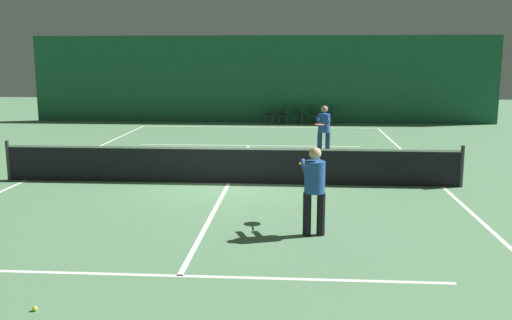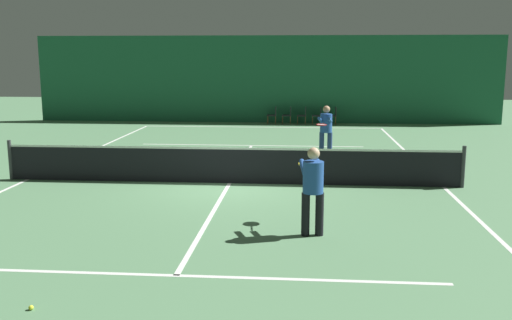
{
  "view_description": "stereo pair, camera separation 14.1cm",
  "coord_description": "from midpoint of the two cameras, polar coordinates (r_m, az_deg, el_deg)",
  "views": [
    {
      "loc": [
        1.75,
        -14.5,
        3.31
      ],
      "look_at": [
        0.84,
        -1.74,
        0.95
      ],
      "focal_mm": 40.0,
      "sensor_mm": 36.0,
      "label": 1
    },
    {
      "loc": [
        1.89,
        -14.49,
        3.31
      ],
      "look_at": [
        0.84,
        -1.74,
        0.95
      ],
      "focal_mm": 40.0,
      "sensor_mm": 36.0,
      "label": 2
    }
  ],
  "objects": [
    {
      "name": "courtside_chair_3",
      "position": [
        27.98,
        6.38,
        4.57
      ],
      "size": [
        0.44,
        0.44,
        0.84
      ],
      "rotation": [
        0.0,
        0.0,
        -1.57
      ],
      "color": "brown",
      "rests_on": "ground"
    },
    {
      "name": "ground_plane",
      "position": [
        14.98,
        -2.38,
        -2.34
      ],
      "size": [
        60.0,
        60.0,
        0.0
      ],
      "primitive_type": "plane",
      "color": "#56845B"
    },
    {
      "name": "player_near",
      "position": [
        10.57,
        6.07,
        -2.42
      ],
      "size": [
        0.53,
        1.38,
        1.66
      ],
      "rotation": [
        0.0,
        0.0,
        1.7
      ],
      "color": "black",
      "rests_on": "ground"
    },
    {
      "name": "court_line_baseline_far",
      "position": [
        26.67,
        0.76,
        3.3
      ],
      "size": [
        11.0,
        0.1,
        0.0
      ],
      "color": "white",
      "rests_on": "ground"
    },
    {
      "name": "court_line_service_far",
      "position": [
        21.23,
        -0.26,
        1.47
      ],
      "size": [
        8.25,
        0.1,
        0.0
      ],
      "color": "white",
      "rests_on": "ground"
    },
    {
      "name": "tennis_net",
      "position": [
        14.88,
        -2.4,
        -0.42
      ],
      "size": [
        12.0,
        0.1,
        1.07
      ],
      "color": "black",
      "rests_on": "ground"
    },
    {
      "name": "tennis_ball",
      "position": [
        8.28,
        -21.11,
        -13.61
      ],
      "size": [
        0.07,
        0.07,
        0.07
      ],
      "color": "#D1DB33",
      "rests_on": "ground"
    },
    {
      "name": "courtside_chair_1",
      "position": [
        27.98,
        3.38,
        4.62
      ],
      "size": [
        0.44,
        0.44,
        0.84
      ],
      "rotation": [
        0.0,
        0.0,
        -1.57
      ],
      "color": "brown",
      "rests_on": "ground"
    },
    {
      "name": "court_line_service_near",
      "position": [
        8.93,
        -7.53,
        -11.38
      ],
      "size": [
        8.25,
        0.1,
        0.0
      ],
      "color": "white",
      "rests_on": "ground"
    },
    {
      "name": "court_line_centre",
      "position": [
        14.98,
        -2.38,
        -2.33
      ],
      "size": [
        0.1,
        12.8,
        0.0
      ],
      "color": "white",
      "rests_on": "ground"
    },
    {
      "name": "courtside_chair_0",
      "position": [
        28.0,
        1.88,
        4.63
      ],
      "size": [
        0.44,
        0.44,
        0.84
      ],
      "rotation": [
        0.0,
        0.0,
        -1.57
      ],
      "color": "brown",
      "rests_on": "ground"
    },
    {
      "name": "courtside_chair_4",
      "position": [
        28.01,
        7.87,
        4.54
      ],
      "size": [
        0.44,
        0.44,
        0.84
      ],
      "rotation": [
        0.0,
        0.0,
        -1.57
      ],
      "color": "brown",
      "rests_on": "ground"
    },
    {
      "name": "courtside_chair_2",
      "position": [
        27.97,
        4.88,
        4.6
      ],
      "size": [
        0.44,
        0.44,
        0.84
      ],
      "rotation": [
        0.0,
        0.0,
        -1.57
      ],
      "color": "brown",
      "rests_on": "ground"
    },
    {
      "name": "court_line_sideline_left",
      "position": [
        16.57,
        -21.62,
        -1.82
      ],
      "size": [
        0.1,
        23.8,
        0.0
      ],
      "color": "white",
      "rests_on": "ground"
    },
    {
      "name": "backdrop_curtain",
      "position": [
        28.46,
        1.05,
        8.06
      ],
      "size": [
        23.0,
        0.12,
        4.27
      ],
      "color": "#1E5B3D",
      "rests_on": "ground"
    },
    {
      "name": "court_line_sideline_right",
      "position": [
        15.32,
        18.51,
        -2.58
      ],
      "size": [
        0.1,
        23.8,
        0.0
      ],
      "color": "white",
      "rests_on": "ground"
    },
    {
      "name": "player_far",
      "position": [
        18.72,
        7.21,
        3.23
      ],
      "size": [
        0.6,
        1.41,
        1.7
      ],
      "rotation": [
        0.0,
        0.0,
        -1.76
      ],
      "color": "navy",
      "rests_on": "ground"
    }
  ]
}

